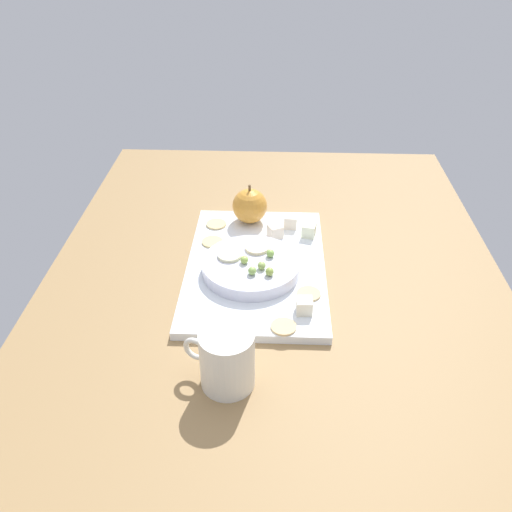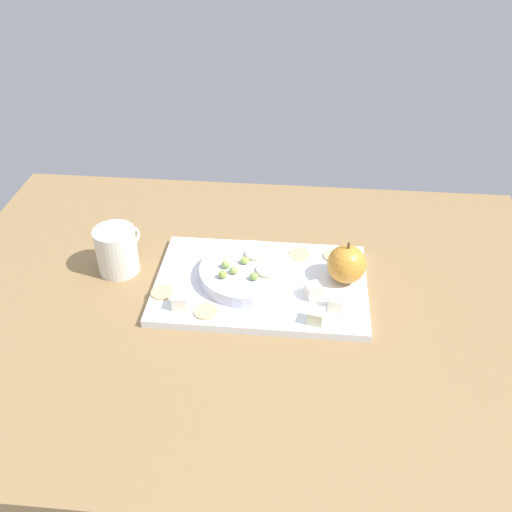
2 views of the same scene
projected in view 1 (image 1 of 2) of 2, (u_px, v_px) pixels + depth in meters
table at (275, 290)px, 101.75cm from camera, size 117.37×85.96×4.90cm
platter at (257, 267)px, 102.26cm from camera, size 39.62×25.86×1.56cm
serving_dish at (252, 268)px, 98.55cm from camera, size 17.97×17.97×2.42cm
apple_whole at (250, 206)px, 112.79cm from camera, size 7.30×7.30×7.30cm
apple_stem at (250, 188)px, 110.39cm from camera, size 0.50×0.50×1.20cm
cheese_cube_0 at (291, 221)px, 112.16cm from camera, size 2.80×2.80×2.62cm
cheese_cube_1 at (310, 230)px, 109.28cm from camera, size 3.15×3.15×2.62cm
cheese_cube_2 at (277, 231)px, 108.96cm from camera, size 3.52×3.52×2.62cm
cheese_cube_3 at (305, 306)px, 89.53cm from camera, size 2.73×2.73×2.62cm
cracker_0 at (213, 242)px, 107.74cm from camera, size 4.20×4.20×0.40cm
cracker_1 at (217, 224)px, 113.41cm from camera, size 4.20×4.20×0.40cm
cracker_2 at (310, 294)px, 93.98cm from camera, size 4.20×4.20×0.40cm
cracker_3 at (284, 327)px, 86.94cm from camera, size 4.20×4.20×0.40cm
grape_0 at (245, 260)px, 97.46cm from camera, size 1.63×1.46×1.38cm
grape_1 at (271, 253)px, 99.09cm from camera, size 1.63×1.46×1.44cm
grape_2 at (270, 272)px, 94.34cm from camera, size 1.63×1.46×1.51cm
grape_3 at (253, 271)px, 94.58cm from camera, size 1.63×1.46×1.47cm
grape_4 at (262, 266)px, 95.95cm from camera, size 1.63×1.46×1.40cm
apple_slice_0 at (230, 255)px, 99.38cm from camera, size 4.40×4.40×0.60cm
apple_slice_1 at (258, 248)px, 101.39cm from camera, size 4.40×4.40×0.60cm
cup at (227, 359)px, 76.94cm from camera, size 7.92×10.76×9.31cm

